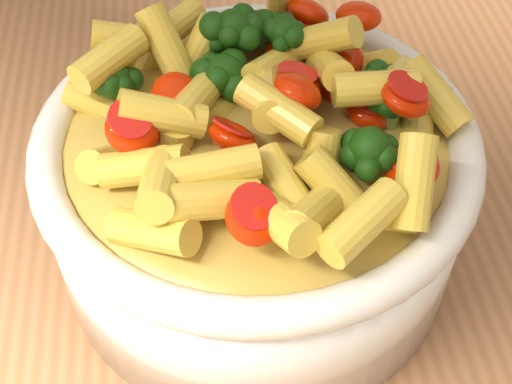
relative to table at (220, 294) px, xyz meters
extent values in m
cube|color=#AD714A|center=(0.00, 0.00, 0.08)|extent=(1.20, 0.80, 0.04)
cylinder|color=white|center=(0.03, -0.03, 0.16)|extent=(0.27, 0.27, 0.11)
ellipsoid|color=white|center=(0.03, -0.03, 0.12)|extent=(0.25, 0.25, 0.04)
torus|color=white|center=(0.03, -0.03, 0.21)|extent=(0.28, 0.28, 0.02)
ellipsoid|color=#EAC44F|center=(0.03, -0.03, 0.21)|extent=(0.24, 0.24, 0.03)
camera|label=1|loc=(-0.01, -0.34, 0.51)|focal=50.00mm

